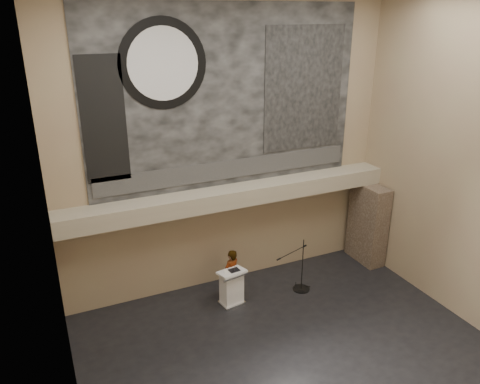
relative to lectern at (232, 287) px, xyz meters
name	(u,v)px	position (x,y,z in m)	size (l,w,h in m)	color
floor	(294,355)	(0.53, -2.62, -0.55)	(10.00, 10.00, 0.00)	black
wall_back	(228,149)	(0.53, 1.38, 3.70)	(10.00, 0.02, 8.50)	#8E725A
wall_front	(450,290)	(0.53, -6.62, 3.70)	(10.00, 0.02, 8.50)	#8E725A
wall_left	(54,239)	(-4.47, -2.62, 3.70)	(0.02, 8.00, 8.50)	#8E725A
wall_right	(469,166)	(5.53, -2.62, 3.70)	(0.02, 8.00, 8.50)	#8E725A
soffit	(234,195)	(0.53, 0.98, 2.40)	(10.00, 0.80, 0.50)	gray
sprinkler_left	(183,214)	(-1.07, 0.93, 2.12)	(0.04, 0.04, 0.06)	#B2893D
sprinkler_right	(291,195)	(2.43, 0.93, 2.12)	(0.04, 0.04, 0.06)	#B2893D
banner	(228,98)	(0.53, 1.35, 5.15)	(8.00, 0.05, 5.00)	black
banner_text_strip	(230,169)	(0.53, 1.31, 3.10)	(7.76, 0.02, 0.55)	#2F2F2F
banner_clock_rim	(163,64)	(-1.27, 1.31, 6.15)	(2.30, 2.30, 0.02)	black
banner_clock_face	(163,64)	(-1.27, 1.29, 6.15)	(1.84, 1.84, 0.02)	silver
banner_building_print	(304,89)	(2.93, 1.31, 5.25)	(2.60, 0.02, 3.60)	black
banner_brick_print	(104,121)	(-2.87, 1.31, 4.85)	(1.10, 0.02, 3.20)	black
stone_pier	(368,223)	(5.18, 0.53, 0.80)	(0.60, 1.40, 2.70)	#413328
lectern	(232,287)	(0.00, 0.00, 0.00)	(0.83, 0.65, 1.14)	silver
binder	(234,270)	(0.07, -0.04, 0.56)	(0.29, 0.23, 0.04)	black
papers	(228,272)	(-0.12, -0.03, 0.55)	(0.21, 0.29, 0.01)	silver
speaker_person	(231,274)	(0.15, 0.35, 0.22)	(0.56, 0.37, 1.54)	silver
mic_stand	(301,283)	(2.20, -0.19, -0.31)	(1.34, 0.64, 1.69)	black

